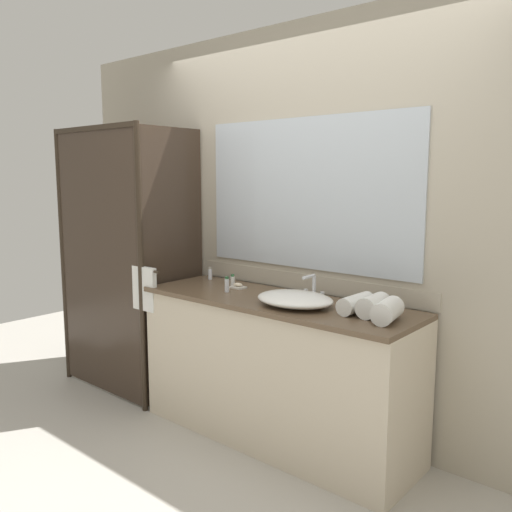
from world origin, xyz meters
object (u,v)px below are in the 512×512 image
object	(u,v)px
amenity_bottle_shampoo	(210,274)
rolled_towel_far_edge	(356,304)
rolled_towel_middle	(373,305)
amenity_bottle_body_wash	(233,280)
rolled_towel_near_edge	(387,311)
soap_dish	(238,286)
sink_basin	(295,299)
faucet	(313,292)
amenity_bottle_lotion	(227,285)

from	to	relation	value
amenity_bottle_shampoo	rolled_towel_far_edge	distance (m)	1.30
rolled_towel_far_edge	rolled_towel_middle	bearing A→B (deg)	-3.63
amenity_bottle_body_wash	rolled_towel_middle	world-z (taller)	rolled_towel_middle
rolled_towel_near_edge	soap_dish	bearing A→B (deg)	173.79
sink_basin	faucet	xyz separation A→B (m)	(-0.00, 0.18, 0.01)
amenity_bottle_lotion	rolled_towel_middle	size ratio (longest dim) A/B	0.48
amenity_bottle_shampoo	rolled_towel_near_edge	size ratio (longest dim) A/B	0.39
rolled_towel_near_edge	rolled_towel_middle	size ratio (longest dim) A/B	1.06
soap_dish	amenity_bottle_body_wash	world-z (taller)	amenity_bottle_body_wash
amenity_bottle_body_wash	rolled_towel_near_edge	bearing A→B (deg)	-7.99
soap_dish	amenity_bottle_lotion	distance (m)	0.14
sink_basin	amenity_bottle_shampoo	world-z (taller)	amenity_bottle_shampoo
amenity_bottle_body_wash	rolled_towel_middle	bearing A→B (deg)	-5.89
faucet	amenity_bottle_lotion	world-z (taller)	faucet
amenity_bottle_shampoo	rolled_towel_middle	distance (m)	1.41
amenity_bottle_body_wash	rolled_towel_middle	xyz separation A→B (m)	(1.13, -0.12, 0.02)
soap_dish	amenity_bottle_lotion	size ratio (longest dim) A/B	0.99
faucet	soap_dish	bearing A→B (deg)	-176.46
faucet	amenity_bottle_shampoo	world-z (taller)	faucet
soap_dish	rolled_towel_far_edge	bearing A→B (deg)	-3.72
faucet	rolled_towel_middle	world-z (taller)	faucet
amenity_bottle_shampoo	rolled_towel_far_edge	world-z (taller)	rolled_towel_far_edge
rolled_towel_near_edge	rolled_towel_middle	distance (m)	0.12
amenity_bottle_shampoo	rolled_towel_near_edge	world-z (taller)	rolled_towel_near_edge
sink_basin	amenity_bottle_shampoo	size ratio (longest dim) A/B	5.32
faucet	amenity_bottle_shampoo	bearing A→B (deg)	175.93
sink_basin	rolled_towel_middle	bearing A→B (deg)	10.17
faucet	rolled_towel_near_edge	bearing A→B (deg)	-15.80
amenity_bottle_shampoo	amenity_bottle_body_wash	distance (m)	0.28
soap_dish	amenity_bottle_shampoo	xyz separation A→B (m)	(-0.37, 0.10, 0.03)
amenity_bottle_shampoo	amenity_bottle_body_wash	xyz separation A→B (m)	(0.27, -0.05, -0.01)
amenity_bottle_shampoo	soap_dish	bearing A→B (deg)	-15.69
amenity_bottle_body_wash	rolled_towel_near_edge	size ratio (longest dim) A/B	0.34
rolled_towel_far_edge	soap_dish	bearing A→B (deg)	176.28
rolled_towel_middle	amenity_bottle_body_wash	bearing A→B (deg)	174.11
faucet	rolled_towel_far_edge	size ratio (longest dim) A/B	0.68
soap_dish	rolled_towel_far_edge	world-z (taller)	rolled_towel_far_edge
rolled_towel_far_edge	rolled_towel_near_edge	bearing A→B (deg)	-16.31
soap_dish	rolled_towel_near_edge	distance (m)	1.15
faucet	amenity_bottle_lotion	distance (m)	0.58
faucet	amenity_bottle_shampoo	distance (m)	0.95
rolled_towel_middle	rolled_towel_far_edge	xyz separation A→B (m)	(-0.11, 0.01, -0.01)
faucet	amenity_bottle_lotion	size ratio (longest dim) A/B	1.68
amenity_bottle_body_wash	rolled_towel_far_edge	bearing A→B (deg)	-6.13
rolled_towel_near_edge	rolled_towel_far_edge	world-z (taller)	rolled_towel_near_edge
amenity_bottle_lotion	amenity_bottle_body_wash	bearing A→B (deg)	123.14
sink_basin	amenity_bottle_body_wash	size ratio (longest dim) A/B	6.22
sink_basin	rolled_towel_far_edge	xyz separation A→B (m)	(0.35, 0.09, 0.01)
sink_basin	amenity_bottle_shampoo	distance (m)	0.98
faucet	rolled_towel_far_edge	xyz separation A→B (m)	(0.35, -0.10, -0.00)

